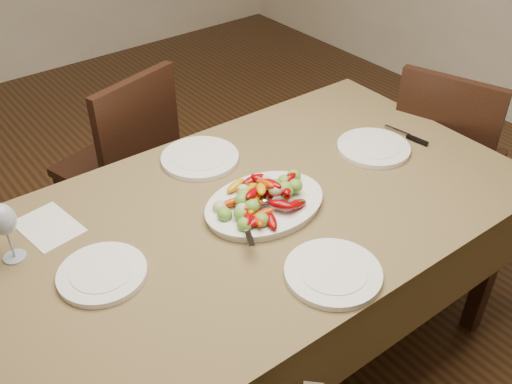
{
  "coord_description": "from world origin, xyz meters",
  "views": [
    {
      "loc": [
        -0.92,
        -1.32,
        1.9
      ],
      "look_at": [
        -0.02,
        -0.17,
        0.82
      ],
      "focal_mm": 40.0,
      "sensor_mm": 36.0,
      "label": 1
    }
  ],
  "objects": [
    {
      "name": "plate_near",
      "position": [
        -0.04,
        -0.55,
        0.77
      ],
      "size": [
        0.28,
        0.28,
        0.02
      ],
      "primitive_type": "cylinder",
      "color": "white",
      "rests_on": "dining_table"
    },
    {
      "name": "chair_right",
      "position": [
        1.11,
        -0.15,
        0.47
      ],
      "size": [
        0.53,
        0.53,
        0.95
      ],
      "primitive_type": null,
      "rotation": [
        0.0,
        0.0,
        1.88
      ],
      "color": "black",
      "rests_on": "ground"
    },
    {
      "name": "wine_glass",
      "position": [
        -0.72,
        0.07,
        0.86
      ],
      "size": [
        0.08,
        0.08,
        0.2
      ],
      "primitive_type": null,
      "color": "#8C99A5",
      "rests_on": "dining_table"
    },
    {
      "name": "plate_left",
      "position": [
        -0.55,
        -0.15,
        0.77
      ],
      "size": [
        0.25,
        0.25,
        0.02
      ],
      "primitive_type": "cylinder",
      "color": "white",
      "rests_on": "dining_table"
    },
    {
      "name": "menu_card",
      "position": [
        -0.59,
        0.15,
        0.76
      ],
      "size": [
        0.18,
        0.23,
        0.0
      ],
      "primitive_type": "cube",
      "rotation": [
        0.0,
        0.0,
        0.14
      ],
      "color": "silver",
      "rests_on": "dining_table"
    },
    {
      "name": "chair_far",
      "position": [
        -0.11,
        0.74,
        0.47
      ],
      "size": [
        0.52,
        0.52,
        0.95
      ],
      "primitive_type": null,
      "rotation": [
        0.0,
        0.0,
        3.42
      ],
      "color": "black",
      "rests_on": "ground"
    },
    {
      "name": "serving_platter",
      "position": [
        -0.0,
        -0.19,
        0.77
      ],
      "size": [
        0.41,
        0.31,
        0.02
      ],
      "primitive_type": "ellipsoid",
      "rotation": [
        0.0,
        0.0,
        -0.02
      ],
      "color": "white",
      "rests_on": "dining_table"
    },
    {
      "name": "serving_spoon",
      "position": [
        -0.07,
        -0.23,
        0.81
      ],
      "size": [
        0.28,
        0.18,
        0.03
      ],
      "primitive_type": null,
      "rotation": [
        0.0,
        0.0,
        -0.48
      ],
      "color": "#9EA0A8",
      "rests_on": "serving_platter"
    },
    {
      "name": "table_knife",
      "position": [
        0.71,
        -0.19,
        0.76
      ],
      "size": [
        0.05,
        0.2,
        0.01
      ],
      "primitive_type": null,
      "rotation": [
        0.0,
        0.0,
        0.15
      ],
      "color": "#9EA0A8",
      "rests_on": "dining_table"
    },
    {
      "name": "roasted_vegetables",
      "position": [
        -0.0,
        -0.19,
        0.83
      ],
      "size": [
        0.33,
        0.23,
        0.09
      ],
      "primitive_type": null,
      "rotation": [
        0.0,
        0.0,
        -0.02
      ],
      "color": "#750204",
      "rests_on": "serving_platter"
    },
    {
      "name": "floor",
      "position": [
        0.0,
        0.0,
        0.0
      ],
      "size": [
        6.0,
        6.0,
        0.0
      ],
      "primitive_type": "plane",
      "color": "#392211",
      "rests_on": "ground"
    },
    {
      "name": "plate_right",
      "position": [
        0.54,
        -0.17,
        0.77
      ],
      "size": [
        0.27,
        0.27,
        0.02
      ],
      "primitive_type": "cylinder",
      "color": "white",
      "rests_on": "dining_table"
    },
    {
      "name": "dining_table",
      "position": [
        -0.02,
        -0.17,
        0.38
      ],
      "size": [
        1.86,
        1.08,
        0.76
      ],
      "primitive_type": "cube",
      "rotation": [
        0.0,
        0.0,
        -0.02
      ],
      "color": "brown",
      "rests_on": "ground"
    },
    {
      "name": "plate_far",
      "position": [
        -0.01,
        0.17,
        0.77
      ],
      "size": [
        0.28,
        0.28,
        0.02
      ],
      "primitive_type": "cylinder",
      "color": "white",
      "rests_on": "dining_table"
    }
  ]
}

